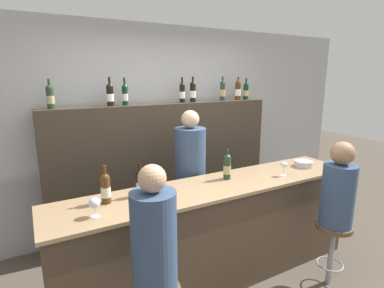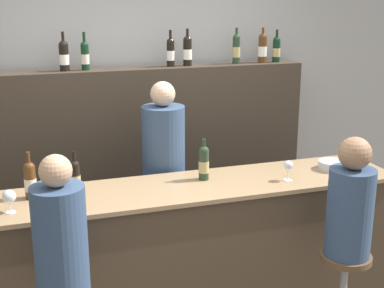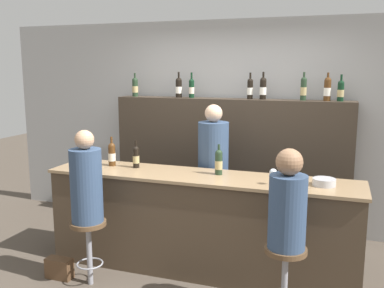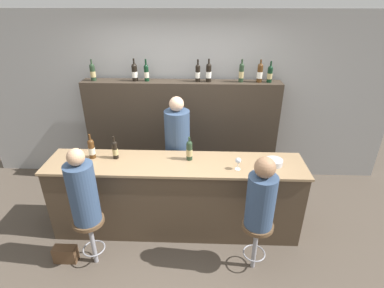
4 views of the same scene
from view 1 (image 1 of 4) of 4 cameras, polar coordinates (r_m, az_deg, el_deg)
name	(u,v)px [view 1 (image 1 of 4)]	position (r m, az deg, el deg)	size (l,w,h in m)	color
wall_back	(158,129)	(3.95, -6.41, 2.90)	(6.40, 0.05, 2.60)	#9E9E9E
bar_counter	(217,232)	(3.04, 4.72, -16.39)	(3.07, 0.61, 0.99)	#473828
back_bar_cabinet	(166,168)	(3.86, -4.94, -4.56)	(2.88, 0.28, 1.65)	#382D23
wine_bottle_counter_0	(106,188)	(2.49, -16.13, -8.05)	(0.08, 0.08, 0.31)	#4C2D14
wine_bottle_counter_1	(140,183)	(2.56, -9.88, -7.30)	(0.07, 0.07, 0.29)	black
wine_bottle_counter_2	(227,167)	(2.95, 6.72, -4.28)	(0.07, 0.07, 0.30)	#233823
wine_bottle_backbar_0	(50,97)	(3.38, -25.39, 8.16)	(0.08, 0.08, 0.30)	#233823
wine_bottle_backbar_1	(110,95)	(3.47, -15.34, 9.07)	(0.08, 0.08, 0.32)	black
wine_bottle_backbar_2	(125,94)	(3.52, -12.65, 9.19)	(0.07, 0.07, 0.31)	black
wine_bottle_backbar_3	(182,92)	(3.79, -1.88, 9.79)	(0.07, 0.07, 0.31)	black
wine_bottle_backbar_4	(193,92)	(3.86, 0.16, 9.95)	(0.08, 0.08, 0.32)	black
wine_bottle_backbar_5	(223,90)	(4.11, 5.84, 10.11)	(0.07, 0.07, 0.32)	#233823
wine_bottle_backbar_6	(238,90)	(4.26, 8.74, 10.11)	(0.08, 0.08, 0.31)	#4C2D14
wine_bottle_backbar_7	(246,91)	(4.35, 10.22, 9.90)	(0.07, 0.07, 0.29)	black
wine_glass_0	(94,204)	(2.29, -18.08, -10.73)	(0.08, 0.08, 0.15)	silver
wine_glass_1	(284,166)	(3.17, 17.14, -3.96)	(0.07, 0.07, 0.15)	silver
metal_bowl	(304,164)	(3.58, 20.49, -3.53)	(0.20, 0.20, 0.06)	#B7B7BC
guest_seated_left	(154,238)	(1.97, -7.25, -17.30)	(0.29, 0.29, 0.85)	#334766
bar_stool_right	(333,238)	(3.25, 25.23, -15.95)	(0.33, 0.33, 0.62)	gray
guest_seated_right	(338,189)	(3.05, 26.12, -7.73)	(0.29, 0.29, 0.79)	#334766
bartender	(190,190)	(3.32, -0.33, -8.77)	(0.33, 0.33, 1.63)	#334766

